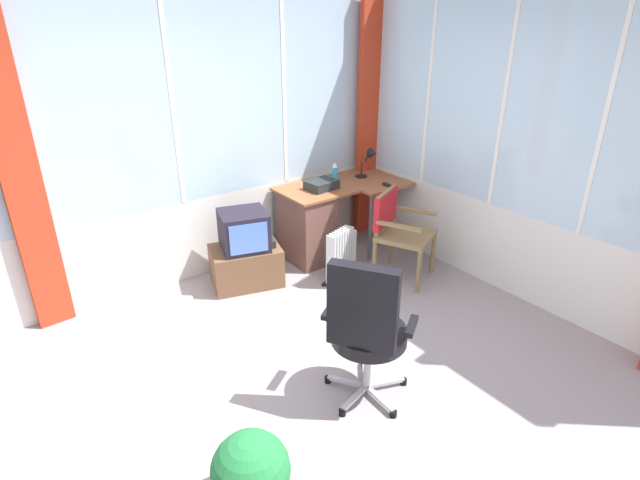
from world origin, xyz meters
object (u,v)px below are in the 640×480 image
object	(u,v)px
wooden_armchair	(395,223)
potted_plant	(251,473)
desk	(311,222)
spray_bottle	(335,172)
paper_tray	(322,185)
office_chair	(366,325)
tv_on_stand	(246,253)
desk_lamp	(370,158)
tv_remote	(388,185)
space_heater	(342,256)

from	to	relation	value
wooden_armchair	potted_plant	world-z (taller)	wooden_armchair
wooden_armchair	potted_plant	bearing A→B (deg)	-148.69
desk	spray_bottle	xyz separation A→B (m)	(0.37, 0.08, 0.45)
paper_tray	office_chair	distance (m)	2.23
tv_on_stand	office_chair	bearing A→B (deg)	-94.58
wooden_armchair	tv_on_stand	size ratio (longest dim) A/B	1.16
desk_lamp	office_chair	world-z (taller)	desk_lamp
paper_tray	wooden_armchair	bearing A→B (deg)	-67.65
tv_on_stand	desk_lamp	bearing A→B (deg)	2.96
desk_lamp	office_chair	distance (m)	2.65
tv_remote	space_heater	size ratio (longest dim) A/B	0.28
desk_lamp	tv_on_stand	bearing A→B (deg)	-177.04
spray_bottle	space_heater	distance (m)	0.99
office_chair	tv_on_stand	xyz separation A→B (m)	(0.15, 1.87, -0.28)
paper_tray	wooden_armchair	distance (m)	0.85
tv_remote	desk_lamp	bearing A→B (deg)	82.03
tv_remote	space_heater	distance (m)	0.95
space_heater	potted_plant	xyz separation A→B (m)	(-1.90, -1.65, -0.01)
spray_bottle	paper_tray	xyz separation A→B (m)	(-0.25, -0.11, -0.06)
paper_tray	space_heater	world-z (taller)	paper_tray
tv_on_stand	paper_tray	bearing A→B (deg)	3.88
wooden_armchair	potted_plant	distance (m)	2.81
wooden_armchair	office_chair	xyz separation A→B (m)	(-1.39, -1.18, 0.05)
potted_plant	office_chair	bearing A→B (deg)	15.34
spray_bottle	wooden_armchair	xyz separation A→B (m)	(0.06, -0.86, -0.30)
tv_on_stand	potted_plant	distance (m)	2.43
tv_remote	office_chair	xyz separation A→B (m)	(-1.69, -1.59, -0.16)
tv_remote	potted_plant	bearing A→B (deg)	-143.57
tv_on_stand	space_heater	size ratio (longest dim) A/B	1.38
office_chair	desk	bearing A→B (deg)	63.81
paper_tray	space_heater	size ratio (longest dim) A/B	0.56
wooden_armchair	office_chair	distance (m)	1.83
desk	office_chair	distance (m)	2.19
desk	wooden_armchair	world-z (taller)	wooden_armchair
tv_remote	spray_bottle	world-z (taller)	spray_bottle
tv_on_stand	space_heater	distance (m)	0.91
desk_lamp	spray_bottle	size ratio (longest dim) A/B	1.50
desk	potted_plant	world-z (taller)	desk
desk	spray_bottle	distance (m)	0.59
tv_remote	paper_tray	size ratio (longest dim) A/B	0.50
potted_plant	spray_bottle	bearing A→B (deg)	44.80
spray_bottle	office_chair	xyz separation A→B (m)	(-1.34, -2.04, -0.25)
wooden_armchair	space_heater	size ratio (longest dim) A/B	1.60
paper_tray	tv_on_stand	xyz separation A→B (m)	(-0.93, -0.06, -0.47)
paper_tray	potted_plant	xyz separation A→B (m)	(-2.08, -2.21, -0.53)
tv_on_stand	potted_plant	world-z (taller)	tv_on_stand
desk_lamp	potted_plant	distance (m)	3.60
desk_lamp	tv_remote	world-z (taller)	desk_lamp
desk_lamp	spray_bottle	distance (m)	0.43
space_heater	desk	bearing A→B (deg)	84.42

